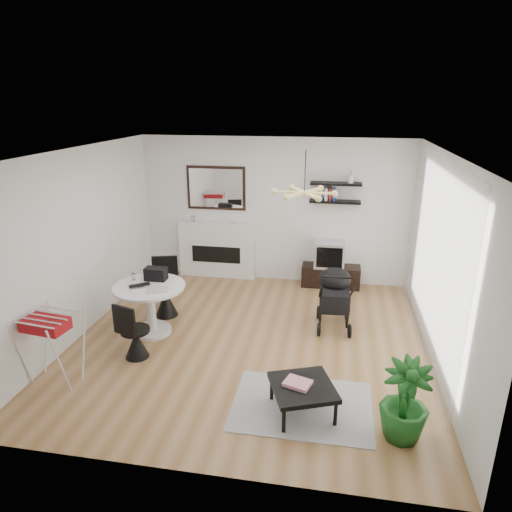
% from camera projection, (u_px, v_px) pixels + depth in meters
% --- Properties ---
extents(floor, '(5.00, 5.00, 0.00)m').
position_uv_depth(floor, '(249.00, 342.00, 6.62)').
color(floor, olive).
rests_on(floor, ground).
extents(ceiling, '(5.00, 5.00, 0.00)m').
position_uv_depth(ceiling, '(248.00, 152.00, 5.73)').
color(ceiling, white).
rests_on(ceiling, wall_back).
extents(wall_back, '(5.00, 0.00, 5.00)m').
position_uv_depth(wall_back, '(274.00, 211.00, 8.50)').
color(wall_back, white).
rests_on(wall_back, floor).
extents(wall_left, '(0.00, 5.00, 5.00)m').
position_uv_depth(wall_left, '(79.00, 244.00, 6.58)').
color(wall_left, white).
rests_on(wall_left, floor).
extents(wall_right, '(0.00, 5.00, 5.00)m').
position_uv_depth(wall_right, '(443.00, 265.00, 5.76)').
color(wall_right, white).
rests_on(wall_right, floor).
extents(sheer_curtain, '(0.04, 3.60, 2.60)m').
position_uv_depth(sheer_curtain, '(432.00, 259.00, 5.97)').
color(sheer_curtain, white).
rests_on(sheer_curtain, wall_right).
extents(fireplace, '(1.50, 0.17, 2.16)m').
position_uv_depth(fireplace, '(217.00, 243.00, 8.83)').
color(fireplace, white).
rests_on(fireplace, floor).
extents(shelf_lower, '(0.90, 0.25, 0.04)m').
position_uv_depth(shelf_lower, '(335.00, 202.00, 8.11)').
color(shelf_lower, black).
rests_on(shelf_lower, wall_back).
extents(shelf_upper, '(0.90, 0.25, 0.04)m').
position_uv_depth(shelf_upper, '(336.00, 184.00, 8.01)').
color(shelf_upper, black).
rests_on(shelf_upper, wall_back).
extents(pendant_lamp, '(0.90, 0.90, 0.10)m').
position_uv_depth(pendant_lamp, '(304.00, 193.00, 6.07)').
color(pendant_lamp, '#DCC173').
rests_on(pendant_lamp, ceiling).
extents(tv_console, '(1.07, 0.37, 0.40)m').
position_uv_depth(tv_console, '(331.00, 276.00, 8.51)').
color(tv_console, black).
rests_on(tv_console, floor).
extents(crt_tv, '(0.55, 0.48, 0.48)m').
position_uv_depth(crt_tv, '(330.00, 254.00, 8.37)').
color(crt_tv, silver).
rests_on(crt_tv, tv_console).
extents(dining_table, '(1.05, 1.05, 0.76)m').
position_uv_depth(dining_table, '(150.00, 302.00, 6.71)').
color(dining_table, white).
rests_on(dining_table, floor).
extents(laptop, '(0.36, 0.34, 0.02)m').
position_uv_depth(laptop, '(140.00, 286.00, 6.56)').
color(laptop, black).
rests_on(laptop, dining_table).
extents(black_bag, '(0.32, 0.19, 0.19)m').
position_uv_depth(black_bag, '(156.00, 274.00, 6.81)').
color(black_bag, black).
rests_on(black_bag, dining_table).
extents(newspaper, '(0.37, 0.33, 0.01)m').
position_uv_depth(newspaper, '(157.00, 290.00, 6.48)').
color(newspaper, silver).
rests_on(newspaper, dining_table).
extents(drinking_glass, '(0.06, 0.06, 0.10)m').
position_uv_depth(drinking_glass, '(133.00, 277.00, 6.83)').
color(drinking_glass, white).
rests_on(drinking_glass, dining_table).
extents(chair_far, '(0.48, 0.50, 0.94)m').
position_uv_depth(chair_far, '(166.00, 298.00, 7.35)').
color(chair_far, black).
rests_on(chair_far, floor).
extents(chair_near, '(0.43, 0.44, 0.83)m').
position_uv_depth(chair_near, '(135.00, 340.00, 6.13)').
color(chair_near, black).
rests_on(chair_near, floor).
extents(drying_rack, '(0.67, 0.64, 0.91)m').
position_uv_depth(drying_rack, '(52.00, 347.00, 5.54)').
color(drying_rack, white).
rests_on(drying_rack, floor).
extents(stroller, '(0.55, 0.85, 1.01)m').
position_uv_depth(stroller, '(334.00, 300.00, 6.95)').
color(stroller, black).
rests_on(stroller, floor).
extents(rug, '(1.58, 1.14, 0.01)m').
position_uv_depth(rug, '(302.00, 406.00, 5.23)').
color(rug, '#989898').
rests_on(rug, floor).
extents(coffee_table, '(0.86, 0.86, 0.34)m').
position_uv_depth(coffee_table, '(303.00, 388.00, 5.03)').
color(coffee_table, black).
rests_on(coffee_table, rug).
extents(magazines, '(0.34, 0.30, 0.04)m').
position_uv_depth(magazines, '(298.00, 383.00, 5.02)').
color(magazines, '#D3344C').
rests_on(magazines, coffee_table).
extents(potted_plant, '(0.51, 0.51, 0.89)m').
position_uv_depth(potted_plant, '(405.00, 401.00, 4.61)').
color(potted_plant, '#18561A').
rests_on(potted_plant, floor).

